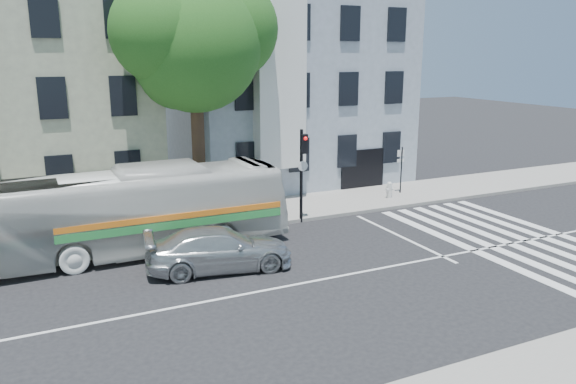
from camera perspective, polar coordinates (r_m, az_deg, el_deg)
ground at (r=17.89m, az=-0.84°, el=-9.70°), size 120.00×120.00×0.00m
sidewalk_far at (r=24.94m, az=-8.48°, el=-2.76°), size 80.00×4.00×0.15m
building_left at (r=29.98m, az=-26.06°, el=9.35°), size 12.00×10.00×11.00m
building_right at (r=32.99m, az=-0.59°, el=11.02°), size 12.00×10.00×11.00m
street_tree at (r=24.64m, az=-9.53°, el=15.28°), size 7.30×5.90×11.10m
bus at (r=21.14m, az=-15.55°, el=-1.91°), size 2.84×11.44×3.17m
sedan at (r=19.24m, az=-6.98°, el=-5.78°), size 2.74×5.19×1.43m
hedge at (r=22.26m, az=-25.52°, el=-4.92°), size 8.35×3.41×0.70m
traffic_signal at (r=23.82m, az=1.48°, el=2.92°), size 0.43×0.53×4.06m
fire_hydrant at (r=28.39m, az=10.26°, el=0.26°), size 0.47×0.27×0.82m
far_sign_pole at (r=29.33m, az=11.41°, el=2.85°), size 0.43×0.17×2.39m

